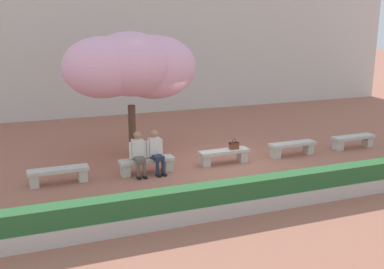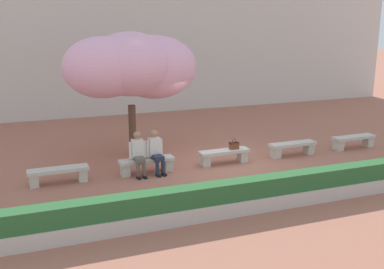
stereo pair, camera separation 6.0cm
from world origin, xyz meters
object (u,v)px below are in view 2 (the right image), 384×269
person_seated_left (138,152)px  cherry_tree_main (133,66)px  stone_bench_center (224,155)px  stone_bench_east_end (354,140)px  stone_bench_near_west (147,163)px  handbag (234,145)px  person_seated_right (156,150)px  stone_bench_near_east (293,147)px  stone_bench_west_end (58,173)px

person_seated_left → cherry_tree_main: cherry_tree_main is taller
stone_bench_center → stone_bench_east_end: bearing=0.0°
stone_bench_east_end → cherry_tree_main: (-7.42, 2.07, 2.68)m
stone_bench_near_west → handbag: (2.86, -0.01, 0.28)m
stone_bench_east_end → handbag: 4.73m
stone_bench_center → cherry_tree_main: size_ratio=0.37×
stone_bench_center → person_seated_left: 2.82m
person_seated_right → cherry_tree_main: 3.12m
stone_bench_center → person_seated_left: size_ratio=1.28×
person_seated_right → handbag: person_seated_right is taller
stone_bench_center → stone_bench_east_end: size_ratio=1.00×
stone_bench_center → person_seated_right: person_seated_right is taller
handbag → cherry_tree_main: size_ratio=0.08×
stone_bench_near_west → person_seated_right: bearing=-11.2°
stone_bench_center → stone_bench_near_east: 2.53m
stone_bench_center → stone_bench_near_east: size_ratio=1.00×
person_seated_left → person_seated_right: size_ratio=1.00×
person_seated_right → stone_bench_west_end: bearing=178.9°
stone_bench_near_east → stone_bench_west_end: bearing=180.0°
person_seated_left → cherry_tree_main: bearing=78.7°
stone_bench_near_west → stone_bench_near_east: size_ratio=1.00×
cherry_tree_main → stone_bench_near_west: bearing=-94.5°
stone_bench_near_east → cherry_tree_main: cherry_tree_main is taller
stone_bench_near_west → stone_bench_center: 2.53m
cherry_tree_main → stone_bench_center: bearing=-41.2°
stone_bench_west_end → person_seated_right: person_seated_right is taller
stone_bench_west_end → cherry_tree_main: size_ratio=0.37×
stone_bench_near_east → person_seated_right: bearing=-179.4°
stone_bench_west_end → cherry_tree_main: (2.69, 2.07, 2.68)m
stone_bench_near_east → stone_bench_east_end: (2.53, 0.00, 0.00)m
stone_bench_west_end → person_seated_left: size_ratio=1.28×
stone_bench_center → stone_bench_near_east: bearing=0.0°
stone_bench_east_end → person_seated_right: bearing=-179.6°
stone_bench_near_west → person_seated_right: (0.27, -0.05, 0.40)m
person_seated_right → stone_bench_east_end: bearing=0.4°
stone_bench_east_end → handbag: handbag is taller
stone_bench_west_end → handbag: (5.39, -0.01, 0.28)m
stone_bench_west_end → stone_bench_near_east: 7.59m
stone_bench_near_east → person_seated_right: 4.81m
stone_bench_west_end → person_seated_right: (2.80, -0.05, 0.40)m
stone_bench_center → person_seated_left: (-2.79, -0.05, 0.40)m
stone_bench_near_west → stone_bench_west_end: bearing=180.0°
cherry_tree_main → stone_bench_west_end: bearing=-142.4°
handbag → cherry_tree_main: (-2.70, 2.09, 2.40)m
person_seated_left → person_seated_right: (0.53, 0.00, 0.00)m
stone_bench_west_end → stone_bench_near_east: (7.59, 0.00, 0.00)m
stone_bench_center → cherry_tree_main: bearing=138.8°
stone_bench_east_end → stone_bench_near_east: bearing=180.0°
stone_bench_east_end → cherry_tree_main: bearing=164.4°
stone_bench_east_end → person_seated_left: 7.86m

